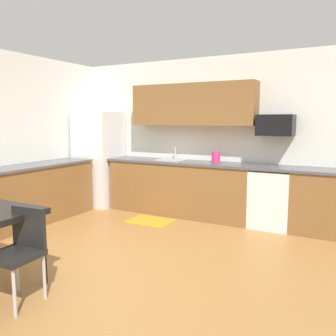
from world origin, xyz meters
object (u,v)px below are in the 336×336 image
object	(u,v)px
oven_range	(271,198)
refrigerator	(99,159)
chair_near_table	(20,247)
microwave	(276,125)
kettle	(216,158)

from	to	relation	value
oven_range	refrigerator	bearing A→B (deg)	-178.61
oven_range	chair_near_table	distance (m)	3.70
oven_range	microwave	world-z (taller)	microwave
oven_range	microwave	xyz separation A→B (m)	(0.00, 0.10, 1.11)
kettle	refrigerator	bearing A→B (deg)	-176.84
refrigerator	oven_range	distance (m)	3.32
microwave	chair_near_table	world-z (taller)	microwave
chair_near_table	oven_range	bearing A→B (deg)	66.17
oven_range	kettle	world-z (taller)	kettle
oven_range	microwave	size ratio (longest dim) A/B	1.69
kettle	oven_range	bearing A→B (deg)	-3.07
refrigerator	kettle	size ratio (longest dim) A/B	8.94
chair_near_table	kettle	size ratio (longest dim) A/B	4.25
oven_range	chair_near_table	world-z (taller)	oven_range
oven_range	kettle	distance (m)	1.09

